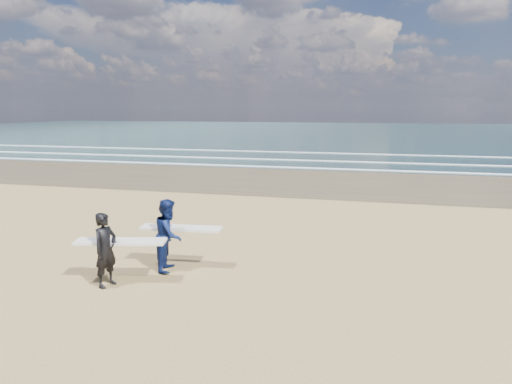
# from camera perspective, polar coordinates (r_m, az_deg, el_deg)

# --- Properties ---
(ocean) EXTENTS (220.00, 100.00, 0.02)m
(ocean) POSITION_cam_1_polar(r_m,az_deg,el_deg) (82.49, 24.56, 6.62)
(ocean) COLOR #172F32
(ocean) RESTS_ON ground
(surfer_near) EXTENTS (2.26, 1.23, 1.82)m
(surfer_near) POSITION_cam_1_polar(r_m,az_deg,el_deg) (11.61, -18.06, -6.76)
(surfer_near) COLOR black
(surfer_near) RESTS_ON ground
(surfer_far) EXTENTS (2.24, 1.25, 1.92)m
(surfer_far) POSITION_cam_1_polar(r_m,az_deg,el_deg) (12.32, -10.76, -5.23)
(surfer_far) COLOR #0D1A4A
(surfer_far) RESTS_ON ground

